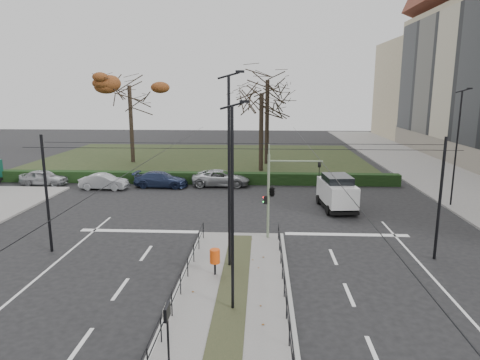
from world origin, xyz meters
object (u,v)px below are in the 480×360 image
at_px(litter_bin, 215,257).
at_px(info_panel, 167,320).
at_px(bare_tree_near, 262,99).
at_px(traffic_light, 273,190).
at_px(rust_tree, 129,85).
at_px(white_van, 337,192).
at_px(streetlamp_median_near, 233,208).
at_px(parked_car_first, 44,178).
at_px(streetlamp_median_far, 230,171).
at_px(parked_car_second, 104,182).
at_px(streetlamp_sidewalk, 457,147).
at_px(parked_car_fourth, 221,178).
at_px(parked_car_third, 161,179).
at_px(bare_tree_center, 267,86).

distance_m(litter_bin, info_panel, 6.70).
relative_size(litter_bin, bare_tree_near, 0.11).
distance_m(traffic_light, bare_tree_near, 20.82).
relative_size(rust_tree, bare_tree_near, 1.09).
xyz_separation_m(white_van, bare_tree_near, (-5.30, 13.83, 6.00)).
xyz_separation_m(streetlamp_median_near, parked_car_first, (-17.88, 20.73, -3.34)).
height_order(rust_tree, bare_tree_near, rust_tree).
distance_m(traffic_light, streetlamp_median_far, 4.79).
distance_m(parked_car_second, rust_tree, 15.54).
xyz_separation_m(streetlamp_sidewalk, parked_car_second, (-26.51, 4.04, -3.62)).
relative_size(streetlamp_median_near, parked_car_fourth, 1.54).
xyz_separation_m(info_panel, parked_car_third, (-5.95, 24.26, -1.08)).
bearing_deg(bare_tree_center, rust_tree, 179.16).
distance_m(parked_car_third, bare_tree_near, 13.17).
bearing_deg(parked_car_second, streetlamp_sidewalk, -96.09).
distance_m(parked_car_first, rust_tree, 15.00).
height_order(streetlamp_median_far, parked_car_first, streetlamp_median_far).
distance_m(parked_car_third, rust_tree, 15.77).
bearing_deg(info_panel, streetlamp_sidewalk, 50.06).
relative_size(streetlamp_median_near, bare_tree_center, 0.63).
height_order(litter_bin, streetlamp_median_near, streetlamp_median_near).
bearing_deg(rust_tree, parked_car_second, -83.26).
distance_m(info_panel, parked_car_fourth, 25.07).
bearing_deg(info_panel, white_van, 66.68).
height_order(litter_bin, parked_car_first, parked_car_first).
distance_m(info_panel, streetlamp_median_near, 4.62).
bearing_deg(parked_car_first, bare_tree_center, -56.52).
height_order(streetlamp_sidewalk, parked_car_first, streetlamp_sidewalk).
bearing_deg(streetlamp_median_far, parked_car_fourth, 96.87).
xyz_separation_m(litter_bin, streetlamp_median_far, (0.59, 1.02, 3.64)).
relative_size(white_van, bare_tree_center, 0.38).
bearing_deg(streetlamp_median_near, streetlamp_sidewalk, 47.01).
height_order(litter_bin, streetlamp_median_far, streetlamp_median_far).
xyz_separation_m(info_panel, parked_car_second, (-10.49, 23.18, -1.10)).
bearing_deg(bare_tree_center, bare_tree_near, -98.11).
bearing_deg(streetlamp_sidewalk, streetlamp_median_near, -132.99).
xyz_separation_m(info_panel, bare_tree_near, (2.50, 31.92, 5.50)).
bearing_deg(traffic_light, parked_car_second, 139.87).
distance_m(traffic_light, parked_car_third, 15.81).
xyz_separation_m(info_panel, white_van, (7.80, 18.09, -0.50)).
height_order(streetlamp_median_near, streetlamp_sidewalk, streetlamp_sidewalk).
relative_size(streetlamp_sidewalk, bare_tree_center, 0.67).
relative_size(info_panel, streetlamp_median_far, 0.23).
distance_m(parked_car_fourth, white_van, 11.14).
relative_size(info_panel, bare_tree_center, 0.17).
relative_size(info_panel, streetlamp_sidewalk, 0.25).
xyz_separation_m(streetlamp_sidewalk, white_van, (-8.22, -1.04, -3.02)).
xyz_separation_m(parked_car_first, bare_tree_near, (18.76, 7.51, 6.57)).
distance_m(parked_car_fourth, bare_tree_near, 10.10).
bearing_deg(streetlamp_median_far, parked_car_first, 136.16).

